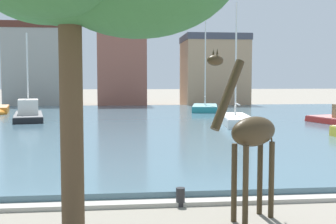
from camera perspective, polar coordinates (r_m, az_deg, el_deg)
The scene contains 10 objects.
harbor_water at distance 31.63m, azimuth -5.73°, elevation -1.54°, with size 77.26×40.03×0.29m, color #476675.
quay_edge_coping at distance 11.68m, azimuth -5.00°, elevation -12.19°, with size 77.26×0.50×0.12m, color #ADA89E.
giraffe_statue at distance 10.27m, azimuth 11.00°, elevation -3.06°, with size 2.12×1.54×4.06m.
sailboat_white at distance 30.40m, azimuth 8.97°, elevation -1.17°, with size 2.61×7.06×8.72m.
sailboat_black at distance 35.04m, azimuth -18.23°, elevation -0.41°, with size 3.51×8.19×7.02m.
sailboat_teal at distance 42.63m, azimuth 4.99°, elevation 0.43°, with size 3.55×6.97×9.32m.
mooring_bollard at distance 11.58m, azimuth 1.68°, elevation -11.34°, with size 0.24×0.24×0.50m, color #232326.
townhouse_corner_house at distance 55.73m, azimuth -16.95°, elevation 5.99°, with size 7.52×6.93×10.26m.
townhouse_tall_gabled at distance 54.47m, azimuth -6.18°, elevation 6.81°, with size 6.02×7.25×11.44m.
townhouse_narrow_midrow at distance 55.31m, azimuth 6.15°, elevation 5.52°, with size 7.98×7.57×9.03m.
Camera 1 is at (-0.20, -1.85, 3.39)m, focal length 45.38 mm.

